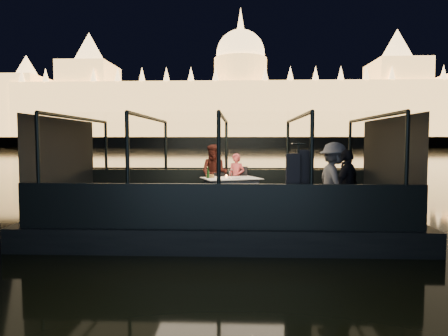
{
  "coord_description": "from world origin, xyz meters",
  "views": [
    {
      "loc": [
        0.44,
        -9.75,
        2.22
      ],
      "look_at": [
        0.0,
        0.4,
        1.55
      ],
      "focal_mm": 32.0,
      "sensor_mm": 36.0,
      "label": 1
    }
  ],
  "objects_px": {
    "chair_port_right": "(240,187)",
    "coat_stand": "(298,183)",
    "dining_table_central": "(231,192)",
    "person_man_maroon": "(214,176)",
    "chair_port_left": "(220,187)",
    "wine_bottle": "(208,172)",
    "person_woman_coral": "(236,176)",
    "passenger_dark": "(347,184)",
    "passenger_stripe": "(334,182)"
  },
  "relations": [
    {
      "from": "chair_port_right",
      "to": "passenger_dark",
      "type": "xyz_separation_m",
      "value": [
        2.24,
        -2.8,
        0.4
      ]
    },
    {
      "from": "person_woman_coral",
      "to": "wine_bottle",
      "type": "height_order",
      "value": "person_woman_coral"
    },
    {
      "from": "chair_port_left",
      "to": "chair_port_right",
      "type": "bearing_deg",
      "value": -13.39
    },
    {
      "from": "chair_port_right",
      "to": "passenger_stripe",
      "type": "distance_m",
      "value": 3.24
    },
    {
      "from": "passenger_stripe",
      "to": "passenger_dark",
      "type": "xyz_separation_m",
      "value": [
        0.2,
        -0.31,
        0.0
      ]
    },
    {
      "from": "dining_table_central",
      "to": "passenger_stripe",
      "type": "distance_m",
      "value": 2.96
    },
    {
      "from": "person_woman_coral",
      "to": "person_man_maroon",
      "type": "bearing_deg",
      "value": -156.94
    },
    {
      "from": "coat_stand",
      "to": "passenger_dark",
      "type": "relative_size",
      "value": 1.1
    },
    {
      "from": "passenger_stripe",
      "to": "wine_bottle",
      "type": "height_order",
      "value": "passenger_stripe"
    },
    {
      "from": "passenger_stripe",
      "to": "chair_port_right",
      "type": "bearing_deg",
      "value": 30.55
    },
    {
      "from": "coat_stand",
      "to": "wine_bottle",
      "type": "distance_m",
      "value": 3.12
    },
    {
      "from": "person_man_maroon",
      "to": "chair_port_left",
      "type": "bearing_deg",
      "value": -40.92
    },
    {
      "from": "coat_stand",
      "to": "wine_bottle",
      "type": "bearing_deg",
      "value": 129.9
    },
    {
      "from": "wine_bottle",
      "to": "chair_port_right",
      "type": "bearing_deg",
      "value": 41.34
    },
    {
      "from": "passenger_stripe",
      "to": "chair_port_left",
      "type": "bearing_deg",
      "value": 37.77
    },
    {
      "from": "dining_table_central",
      "to": "coat_stand",
      "type": "bearing_deg",
      "value": -60.61
    },
    {
      "from": "chair_port_right",
      "to": "person_woman_coral",
      "type": "xyz_separation_m",
      "value": [
        -0.1,
        0.21,
        0.3
      ]
    },
    {
      "from": "coat_stand",
      "to": "person_woman_coral",
      "type": "distance_m",
      "value": 3.57
    },
    {
      "from": "chair_port_left",
      "to": "coat_stand",
      "type": "bearing_deg",
      "value": -78.41
    },
    {
      "from": "coat_stand",
      "to": "chair_port_left",
      "type": "bearing_deg",
      "value": 119.27
    },
    {
      "from": "chair_port_right",
      "to": "passenger_stripe",
      "type": "height_order",
      "value": "passenger_stripe"
    },
    {
      "from": "person_man_maroon",
      "to": "wine_bottle",
      "type": "height_order",
      "value": "person_man_maroon"
    },
    {
      "from": "person_woman_coral",
      "to": "passenger_dark",
      "type": "height_order",
      "value": "passenger_dark"
    },
    {
      "from": "chair_port_right",
      "to": "person_man_maroon",
      "type": "bearing_deg",
      "value": -178.44
    },
    {
      "from": "passenger_dark",
      "to": "wine_bottle",
      "type": "xyz_separation_m",
      "value": [
        -3.06,
        2.08,
        0.06
      ]
    },
    {
      "from": "coat_stand",
      "to": "passenger_dark",
      "type": "bearing_deg",
      "value": 16.81
    },
    {
      "from": "dining_table_central",
      "to": "passenger_stripe",
      "type": "relative_size",
      "value": 0.84
    },
    {
      "from": "dining_table_central",
      "to": "passenger_dark",
      "type": "height_order",
      "value": "passenger_dark"
    },
    {
      "from": "coat_stand",
      "to": "person_man_maroon",
      "type": "relative_size",
      "value": 1.05
    },
    {
      "from": "passenger_dark",
      "to": "wine_bottle",
      "type": "height_order",
      "value": "passenger_dark"
    },
    {
      "from": "chair_port_right",
      "to": "passenger_stripe",
      "type": "xyz_separation_m",
      "value": [
        2.04,
        -2.49,
        0.4
      ]
    },
    {
      "from": "chair_port_right",
      "to": "passenger_dark",
      "type": "relative_size",
      "value": 0.64
    },
    {
      "from": "person_man_maroon",
      "to": "wine_bottle",
      "type": "distance_m",
      "value": 0.97
    },
    {
      "from": "dining_table_central",
      "to": "wine_bottle",
      "type": "height_order",
      "value": "wine_bottle"
    },
    {
      "from": "dining_table_central",
      "to": "chair_port_right",
      "type": "relative_size",
      "value": 1.44
    },
    {
      "from": "person_woman_coral",
      "to": "passenger_dark",
      "type": "bearing_deg",
      "value": -28.31
    },
    {
      "from": "dining_table_central",
      "to": "coat_stand",
      "type": "relative_size",
      "value": 0.84
    },
    {
      "from": "coat_stand",
      "to": "passenger_dark",
      "type": "distance_m",
      "value": 1.11
    },
    {
      "from": "dining_table_central",
      "to": "passenger_dark",
      "type": "bearing_deg",
      "value": -41.44
    },
    {
      "from": "chair_port_right",
      "to": "coat_stand",
      "type": "relative_size",
      "value": 0.58
    },
    {
      "from": "chair_port_left",
      "to": "coat_stand",
      "type": "height_order",
      "value": "coat_stand"
    },
    {
      "from": "person_woman_coral",
      "to": "passenger_stripe",
      "type": "xyz_separation_m",
      "value": [
        2.14,
        -2.7,
        0.1
      ]
    },
    {
      "from": "person_woman_coral",
      "to": "person_man_maroon",
      "type": "relative_size",
      "value": 0.85
    },
    {
      "from": "coat_stand",
      "to": "person_man_maroon",
      "type": "bearing_deg",
      "value": 119.67
    },
    {
      "from": "passenger_stripe",
      "to": "passenger_dark",
      "type": "bearing_deg",
      "value": -156.28
    },
    {
      "from": "dining_table_central",
      "to": "coat_stand",
      "type": "distance_m",
      "value": 2.91
    },
    {
      "from": "person_woman_coral",
      "to": "wine_bottle",
      "type": "distance_m",
      "value": 1.2
    },
    {
      "from": "chair_port_right",
      "to": "person_man_maroon",
      "type": "height_order",
      "value": "person_man_maroon"
    },
    {
      "from": "passenger_dark",
      "to": "chair_port_right",
      "type": "bearing_deg",
      "value": -104.46
    },
    {
      "from": "person_man_maroon",
      "to": "passenger_stripe",
      "type": "relative_size",
      "value": 0.96
    }
  ]
}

